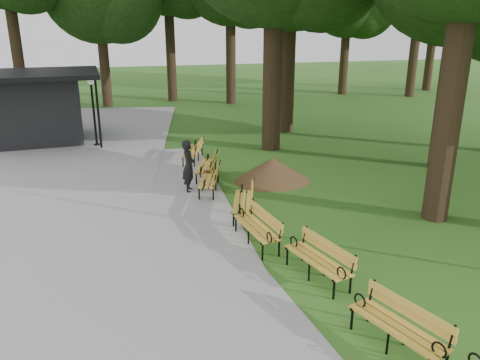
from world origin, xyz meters
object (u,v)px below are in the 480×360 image
object	(u,v)px
bench_4	(243,201)
bench_6	(206,166)
bench_7	(193,151)
kiosk	(35,107)
dirt_mound	(272,169)
bench_5	(209,179)
person	(189,166)
bench_1	(398,328)
bench_2	(318,260)
bench_3	(256,228)
lamp_post	(92,97)

from	to	relation	value
bench_4	bench_6	bearing A→B (deg)	-156.94
bench_7	kiosk	bearing A→B (deg)	-107.96
dirt_mound	bench_5	size ratio (longest dim) A/B	1.20
person	bench_1	distance (m)	9.04
bench_2	bench_7	xyz separation A→B (m)	(-1.17, 9.60, 0.00)
person	bench_4	size ratio (longest dim) A/B	0.92
dirt_mound	bench_1	bearing A→B (deg)	-94.90
bench_5	bench_7	xyz separation A→B (m)	(0.05, 3.58, 0.00)
bench_2	bench_3	world-z (taller)	same
bench_6	bench_3	bearing A→B (deg)	21.69
bench_1	bench_2	bearing A→B (deg)	169.32
bench_4	dirt_mound	bearing A→B (deg)	163.92
bench_3	kiosk	bearing A→B (deg)	-160.52
dirt_mound	bench_5	xyz separation A→B (m)	(-2.36, -0.54, 0.02)
bench_1	bench_2	xyz separation A→B (m)	(-0.36, 2.55, 0.00)
bench_7	dirt_mound	bearing A→B (deg)	57.98
kiosk	dirt_mound	size ratio (longest dim) A/B	2.24
bench_3	bench_4	distance (m)	1.85
person	bench_2	world-z (taller)	person
dirt_mound	bench_3	distance (m)	4.99
lamp_post	person	bearing A→B (deg)	-66.04
kiosk	bench_5	distance (m)	10.78
lamp_post	bench_4	distance (m)	10.42
person	lamp_post	xyz separation A→B (m)	(-3.09, 6.94, 1.33)
bench_1	bench_4	bearing A→B (deg)	170.48
kiosk	bench_4	bearing A→B (deg)	-61.24
person	bench_5	bearing A→B (deg)	-94.75
dirt_mound	bench_2	bearing A→B (deg)	-99.85
bench_1	bench_2	distance (m)	2.57
bench_3	bench_1	bearing A→B (deg)	6.19
lamp_post	bench_2	world-z (taller)	lamp_post
bench_4	bench_1	bearing A→B (deg)	26.39
bench_2	bench_5	distance (m)	6.14
kiosk	bench_6	bearing A→B (deg)	-51.63
dirt_mound	bench_5	distance (m)	2.42
bench_1	bench_4	world-z (taller)	same
bench_5	bench_6	distance (m)	1.44
bench_6	bench_5	bearing A→B (deg)	12.02
kiosk	lamp_post	bearing A→B (deg)	-34.19
dirt_mound	bench_6	size ratio (longest dim) A/B	1.20
person	bench_7	size ratio (longest dim) A/B	0.92
person	dirt_mound	distance (m)	3.03
kiosk	bench_5	world-z (taller)	kiosk
kiosk	bench_1	bearing A→B (deg)	-68.87
bench_5	kiosk	bearing A→B (deg)	-126.67
person	kiosk	world-z (taller)	kiosk
dirt_mound	bench_5	world-z (taller)	bench_5
dirt_mound	bench_7	world-z (taller)	bench_7
kiosk	bench_4	size ratio (longest dim) A/B	2.69
lamp_post	dirt_mound	bearing A→B (deg)	-47.43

